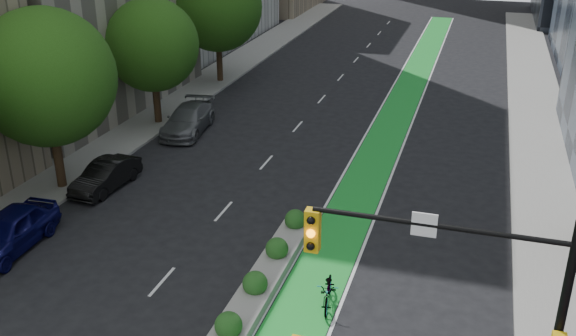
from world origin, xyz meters
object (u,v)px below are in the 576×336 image
Objects in this scene: bicycle at (329,291)px; parked_car_left_far at (188,119)px; parked_car_left_mid at (106,176)px; parked_car_left_near at (9,231)px; median_planter at (265,275)px.

parked_car_left_far reaches higher than bicycle.
parked_car_left_far is at bearing 120.84° from bicycle.
parked_car_left_far is (0.34, 8.58, 0.10)m from parked_car_left_mid.
parked_car_left_mid is (0.54, 6.24, -0.14)m from parked_car_left_near.
parked_car_left_far reaches higher than median_planter.
median_planter is 2.45× the size of parked_car_left_mid.
parked_car_left_mid reaches higher than median_planter.
bicycle is at bearing -12.88° from median_planter.
parked_car_left_far is at bearing 124.58° from median_planter.
parked_car_left_far is at bearing 84.15° from parked_car_left_near.
parked_car_left_near is (-13.19, -0.09, 0.27)m from bicycle.
parked_car_left_far is (-12.32, 14.73, 0.23)m from bicycle.
parked_car_left_mid is (-12.65, 6.15, 0.14)m from bicycle.
bicycle is at bearing -57.33° from parked_car_left_far.
median_planter is 4.85× the size of bicycle.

